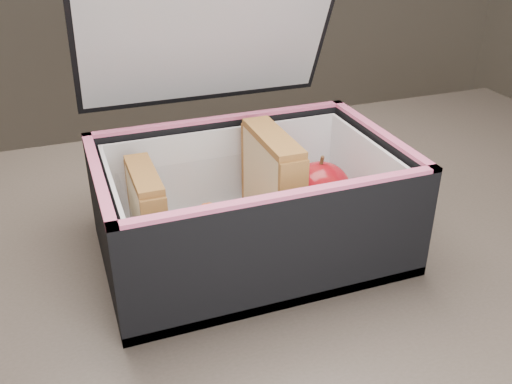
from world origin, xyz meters
The scene contains 8 objects.
kitchen_table centered at (0.00, 0.00, 0.66)m, with size 1.20×0.80×0.75m.
lunch_bag centered at (-0.02, 0.03, 0.82)m, with size 0.30×0.28×0.29m.
plastic_tub centered at (-0.06, 0.03, 0.80)m, with size 0.17×0.12×0.07m, color white, non-canonical shape.
sandwich_left centered at (-0.12, 0.03, 0.81)m, with size 0.02×0.08×0.09m.
sandwich_right centered at (0.01, 0.03, 0.82)m, with size 0.03×0.10×0.11m.
carrot_sticks centered at (-0.05, 0.03, 0.78)m, with size 0.04×0.12×0.03m.
paper_napkin centered at (0.06, 0.04, 0.77)m, with size 0.07×0.07×0.01m, color white.
red_apple centered at (0.07, 0.04, 0.80)m, with size 0.08×0.08×0.07m.
Camera 1 is at (-0.19, -0.45, 1.09)m, focal length 40.00 mm.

